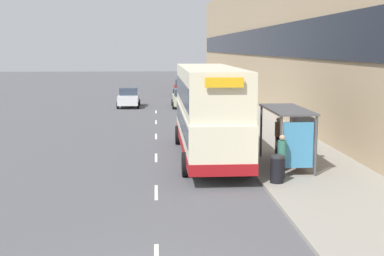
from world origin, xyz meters
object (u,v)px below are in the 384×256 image
Objects in this scene: car_0 at (183,88)px; car_1 at (129,97)px; pedestrian_3 at (301,135)px; double_decker_bus_near at (209,110)px; pedestrian_at_shelter at (301,143)px; pedestrian_2 at (278,135)px; bus_shelter at (293,127)px; pedestrian_4 at (311,141)px; car_2 at (183,98)px; litter_bin at (277,169)px; pedestrian_1 at (282,156)px.

car_1 is (-5.35, -11.22, -0.02)m from car_0.
pedestrian_3 is (9.47, -21.99, 0.09)m from car_1.
pedestrian_3 is at bearing 7.69° from double_decker_bus_near.
car_1 is at bearing 109.53° from pedestrian_at_shelter.
pedestrian_2 is at bearing -161.69° from pedestrian_3.
bus_shelter reaches higher than pedestrian_at_shelter.
pedestrian_2 is 2.07m from pedestrian_4.
car_2 is at bearing 100.95° from pedestrian_4.
car_1 is at bearing 110.26° from pedestrian_2.
litter_bin is (-1.22, -2.59, -1.21)m from bus_shelter.
litter_bin is at bearing -115.22° from bus_shelter.
pedestrian_3 is (1.29, 3.35, -0.93)m from bus_shelter.
pedestrian_1 reaches higher than pedestrian_3.
pedestrian_4 is (-0.14, -2.17, 0.09)m from pedestrian_3.
pedestrian_3 reaches higher than litter_bin.
pedestrian_2 is (3.49, -21.77, 0.21)m from car_2.
pedestrian_1 is 0.98× the size of pedestrian_4.
litter_bin is at bearing -112.95° from pedestrian_3.
double_decker_bus_near is 7.26× the size of pedestrian_3.
double_decker_bus_near is 4.82m from pedestrian_3.
bus_shelter is 3.71m from pedestrian_3.
pedestrian_1 is (2.40, -4.67, -1.27)m from double_decker_bus_near.
car_1 reaches higher than car_2.
pedestrian_at_shelter is 1.03× the size of pedestrian_4.
pedestrian_3 is at bearing 67.49° from pedestrian_1.
double_decker_bus_near is 2.53× the size of car_2.
double_decker_bus_near is 22.04m from car_2.
car_2 is 2.56× the size of pedestrian_2.
car_1 is 28.23m from pedestrian_1.
pedestrian_1 is 4.99m from pedestrian_2.
car_1 is at bearing 102.17° from double_decker_bus_near.
bus_shelter is at bearing -111.13° from pedestrian_3.
pedestrian_1 reaches higher than car_2.
car_1 is 2.53× the size of pedestrian_3.
pedestrian_2 is 1.69× the size of litter_bin.
bus_shelter is 2.31× the size of pedestrian_at_shelter.
pedestrian_3 is at bearing 68.87° from bus_shelter.
car_0 is 36.01m from pedestrian_at_shelter.
pedestrian_at_shelter is at bearing 51.47° from bus_shelter.
double_decker_bus_near reaches higher than pedestrian_4.
pedestrian_2 is (8.26, -22.38, 0.19)m from car_1.
pedestrian_4 is (2.06, 3.12, 0.02)m from pedestrian_1.
car_2 is (-0.58, -11.83, -0.04)m from car_0.
double_decker_bus_near is at bearing -176.26° from pedestrian_2.
pedestrian_at_shelter is at bearing 109.53° from car_1.
bus_shelter is 3.11m from litter_bin.
bus_shelter reaches higher than pedestrian_1.
car_0 reaches higher than litter_bin.
pedestrian_3 is (2.19, 5.29, -0.07)m from pedestrian_1.
pedestrian_3 is at bearing -77.62° from car_2.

